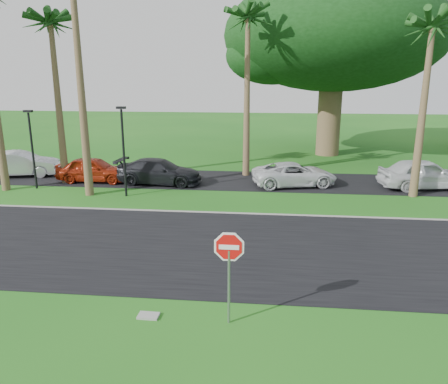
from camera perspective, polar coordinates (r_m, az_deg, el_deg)
ground at (r=14.44m, az=-0.25°, el=-10.29°), size 120.00×120.00×0.00m
road at (r=16.26m, az=0.52°, el=-7.24°), size 120.00×8.00×0.02m
parking_strip at (r=26.25m, az=2.70°, el=1.50°), size 120.00×5.00×0.02m
curb at (r=20.04m, az=1.62°, el=-2.79°), size 120.00×0.12×0.06m
stop_sign_near at (r=10.95m, az=0.66°, el=-8.75°), size 1.05×0.07×2.62m
palm_left_mid at (r=26.87m, az=-21.69°, el=19.45°), size 5.00×5.00×10.00m
palm_center at (r=27.16m, az=3.15°, el=21.41°), size 5.00×5.00×10.50m
palm_right_near at (r=24.26m, az=25.55°, el=18.47°), size 5.00×5.00×9.50m
canopy_tree at (r=35.37m, az=14.19°, el=19.19°), size 16.50×16.50×13.12m
streetlight_left at (r=26.17m, az=-23.81°, el=5.74°), size 0.45×0.25×4.34m
streetlight_right at (r=22.98m, az=-13.01°, el=5.89°), size 0.45×0.25×4.64m
car_silver at (r=30.01m, az=-25.07°, el=3.31°), size 4.96×2.72×1.55m
car_red at (r=26.98m, az=-16.67°, el=2.81°), size 4.31×1.80×1.46m
car_dark at (r=25.61m, az=-8.46°, el=2.63°), size 5.07×2.35×1.43m
car_minivan at (r=25.19m, az=9.19°, el=2.26°), size 5.15×3.26×1.32m
car_pickup at (r=26.65m, az=24.66°, el=2.14°), size 5.14×2.74×1.66m
utility_slab at (r=12.16m, az=-9.85°, el=-15.64°), size 0.56×0.37×0.06m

